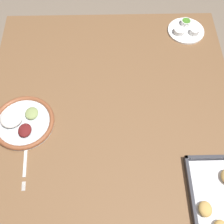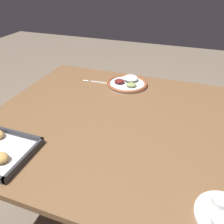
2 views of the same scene
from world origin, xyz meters
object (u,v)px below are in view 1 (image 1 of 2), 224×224
at_px(baking_tray, 223,205).
at_px(dinner_plate, 22,122).
at_px(fork, 25,163).
at_px(saucer_plate, 186,30).

bearing_deg(baking_tray, dinner_plate, -115.10).
distance_m(dinner_plate, baking_tray, 0.85).
bearing_deg(fork, baking_tray, 72.80).
relative_size(fork, saucer_plate, 1.08).
distance_m(dinner_plate, fork, 0.18).
relative_size(fork, baking_tray, 0.56).
bearing_deg(saucer_plate, baking_tray, 0.37).
relative_size(dinner_plate, saucer_plate, 1.41).
bearing_deg(baking_tray, fork, -103.64).
xyz_separation_m(saucer_plate, baking_tray, (0.88, 0.01, 0.00)).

